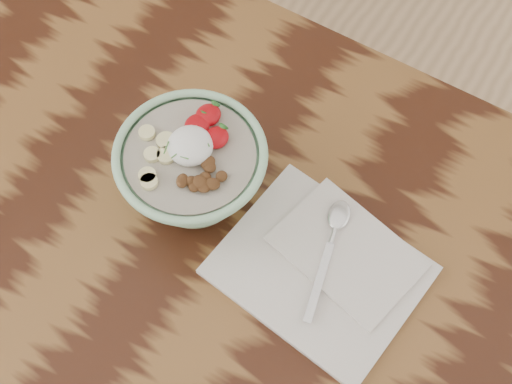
% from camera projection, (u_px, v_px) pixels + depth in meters
% --- Properties ---
extents(table, '(1.60, 0.90, 0.75)m').
position_uv_depth(table, '(174.00, 280.00, 1.03)').
color(table, '#35180D').
rests_on(table, ground).
extents(breakfast_bowl, '(0.20, 0.20, 0.13)m').
position_uv_depth(breakfast_bowl, '(193.00, 170.00, 0.93)').
color(breakfast_bowl, '#9CD2A5').
rests_on(breakfast_bowl, table).
extents(napkin, '(0.27, 0.24, 0.02)m').
position_uv_depth(napkin, '(325.00, 266.00, 0.93)').
color(napkin, silver).
rests_on(napkin, table).
extents(spoon, '(0.06, 0.18, 0.01)m').
position_uv_depth(spoon, '(334.00, 231.00, 0.94)').
color(spoon, silver).
rests_on(spoon, napkin).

